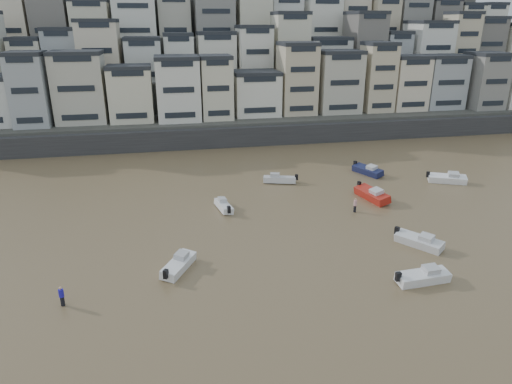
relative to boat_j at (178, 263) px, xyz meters
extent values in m
cube|color=#38383A|center=(16.12, 43.06, 1.06)|extent=(140.00, 3.00, 3.50)
cube|color=#4C4C47|center=(21.12, 50.06, 1.31)|extent=(140.00, 14.00, 4.00)
cube|color=#4C4C47|center=(21.12, 62.06, 4.31)|extent=(140.00, 14.00, 10.00)
cube|color=#4C4C47|center=(21.12, 74.06, 8.31)|extent=(140.00, 14.00, 18.00)
cube|color=#4C4C47|center=(21.12, 86.06, 12.31)|extent=(140.00, 16.00, 26.00)
cube|color=#4C4C47|center=(21.12, 100.06, 15.31)|extent=(140.00, 18.00, 32.00)
camera|label=1|loc=(-0.34, -37.30, 20.66)|focal=32.00mm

